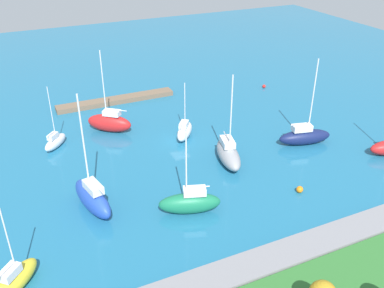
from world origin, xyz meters
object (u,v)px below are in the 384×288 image
Objects in this scene: sailboat_yellow_inner_mooring at (16,279)px; pier_dock at (116,100)px; mooring_buoy_red at (264,86)px; sailboat_navy_by_breakwater at (304,136)px; sailboat_white_near_pier at (185,131)px; sailboat_white_lone_north at (55,141)px; sailboat_red_mid_basin at (110,122)px; mooring_buoy_orange at (300,189)px; sailboat_blue_outer_mooring at (93,197)px; sailboat_green_far_north at (190,202)px; sailboat_gray_center_basin at (228,154)px.

pier_dock is at bearing 15.22° from sailboat_yellow_inner_mooring.
sailboat_yellow_inner_mooring is at bearing 34.46° from mooring_buoy_red.
pier_dock is 2.42× the size of sailboat_yellow_inner_mooring.
sailboat_white_near_pier is at bearing 161.59° from sailboat_navy_by_breakwater.
sailboat_red_mid_basin reaches higher than sailboat_white_lone_north.
sailboat_white_lone_north reaches higher than mooring_buoy_orange.
sailboat_white_near_pier is (-16.51, -11.78, -0.52)m from sailboat_blue_outer_mooring.
mooring_buoy_red is at bearing -23.14° from sailboat_white_near_pier.
sailboat_green_far_north is (1.14, 34.21, 0.93)m from pier_dock.
sailboat_white_lone_north is 35.97m from sailboat_navy_by_breakwater.
sailboat_navy_by_breakwater is at bearing -71.83° from sailboat_white_lone_north.
sailboat_gray_center_basin is at bearing -83.17° from sailboat_white_lone_north.
sailboat_green_far_north is (9.19, 7.76, -0.01)m from sailboat_gray_center_basin.
sailboat_red_mid_basin is 30.46m from mooring_buoy_orange.
sailboat_green_far_north is at bearing 88.09° from pier_dock.
mooring_buoy_orange is 1.26× the size of mooring_buoy_red.
mooring_buoy_red is at bearing -38.36° from sailboat_white_lone_north.
sailboat_white_lone_north reaches higher than sailboat_white_near_pier.
mooring_buoy_orange is at bearing -122.33° from sailboat_white_near_pier.
sailboat_blue_outer_mooring is at bearing 108.87° from sailboat_red_mid_basin.
sailboat_red_mid_basin is at bearing 92.68° from sailboat_white_near_pier.
sailboat_yellow_inner_mooring is at bearing 98.97° from sailboat_red_mid_basin.
sailboat_white_lone_north is at bearing 26.68° from sailboat_yellow_inner_mooring.
pier_dock is 1.67× the size of sailboat_gray_center_basin.
sailboat_red_mid_basin is at bearing -64.35° from sailboat_green_far_north.
sailboat_white_lone_north is 24.55m from sailboat_green_far_north.
mooring_buoy_red is at bearing -116.21° from mooring_buoy_orange.
sailboat_navy_by_breakwater is at bearing -129.91° from mooring_buoy_orange.
sailboat_gray_center_basin is at bearing -65.67° from mooring_buoy_orange.
mooring_buoy_red is (-40.32, -7.42, -0.63)m from sailboat_white_lone_north.
sailboat_white_lone_north is at bearing 169.81° from sailboat_navy_by_breakwater.
sailboat_blue_outer_mooring reaches higher than sailboat_gray_center_basin.
sailboat_red_mid_basin is at bearing 69.56° from pier_dock.
sailboat_white_near_pier is 20.09m from mooring_buoy_orange.
sailboat_white_lone_north is at bearing 44.94° from pier_dock.
mooring_buoy_orange is at bearing -119.02° from sailboat_blue_outer_mooring.
sailboat_white_near_pier reaches higher than pier_dock.
sailboat_red_mid_basin is 1.48× the size of sailboat_white_near_pier.
pier_dock is at bearing -71.01° from mooring_buoy_orange.
pier_dock is at bearing -149.46° from sailboat_gray_center_basin.
sailboat_gray_center_basin is 19.07× the size of mooring_buoy_red.
pier_dock is 17.60m from sailboat_white_lone_north.
sailboat_white_near_pier is at bearing 29.12° from mooring_buoy_red.
sailboat_blue_outer_mooring is at bearing -68.19° from sailboat_gray_center_basin.
sailboat_red_mid_basin is 31.40m from sailboat_yellow_inner_mooring.
sailboat_blue_outer_mooring is 31.64m from sailboat_navy_by_breakwater.
sailboat_white_lone_north is 13.93× the size of mooring_buoy_red.
sailboat_white_lone_north is at bearing 112.39° from sailboat_white_near_pier.
sailboat_red_mid_basin is 1.21× the size of sailboat_green_far_north.
mooring_buoy_orange is (-16.45, 25.61, -1.11)m from sailboat_red_mid_basin.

